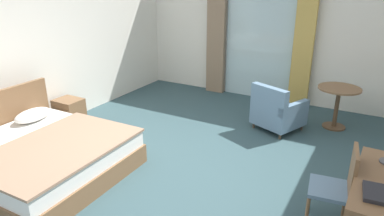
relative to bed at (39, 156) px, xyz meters
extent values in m
cube|color=#334C51|center=(1.54, 0.90, -0.32)|extent=(6.05, 7.66, 0.10)
cube|color=white|center=(1.54, 4.46, 1.16)|extent=(5.65, 0.12, 2.85)
cube|color=white|center=(-1.23, 0.90, 1.16)|extent=(0.12, 7.26, 2.85)
cube|color=silver|center=(1.37, 4.38, 0.99)|extent=(1.40, 0.02, 2.51)
cube|color=#897056|center=(0.45, 4.28, 1.01)|extent=(0.40, 0.10, 2.55)
cube|color=tan|center=(2.29, 4.28, 1.01)|extent=(0.37, 0.10, 2.55)
cube|color=brown|center=(0.07, 0.00, -0.14)|extent=(1.94, 1.90, 0.26)
cube|color=white|center=(0.07, 0.00, 0.10)|extent=(1.89, 1.84, 0.21)
cube|color=#99755B|center=(0.38, 0.01, 0.22)|extent=(1.29, 1.87, 0.03)
ellipsoid|color=white|center=(-0.63, 0.44, 0.29)|extent=(0.33, 0.57, 0.16)
cube|color=brown|center=(-0.87, 1.29, -0.02)|extent=(0.44, 0.37, 0.49)
cube|color=brown|center=(-0.87, 1.11, 0.08)|extent=(0.37, 0.01, 0.12)
cube|color=brown|center=(3.67, 1.29, 0.08)|extent=(0.06, 0.06, 0.70)
cube|color=slate|center=(3.42, 0.80, 0.16)|extent=(0.45, 0.47, 0.04)
cube|color=brown|center=(3.60, 0.82, 0.41)|extent=(0.09, 0.40, 0.46)
cylinder|color=brown|center=(3.22, 0.96, -0.06)|extent=(0.04, 0.04, 0.41)
cylinder|color=brown|center=(3.27, 0.58, -0.06)|extent=(0.04, 0.04, 0.41)
cylinder|color=brown|center=(3.58, 1.01, -0.06)|extent=(0.04, 0.04, 0.41)
cube|color=#232328|center=(3.81, 0.40, 0.48)|extent=(0.23, 0.32, 0.04)
cube|color=slate|center=(2.29, 2.94, -0.03)|extent=(0.89, 0.90, 0.28)
cube|color=slate|center=(2.18, 2.68, 0.33)|extent=(0.68, 0.37, 0.42)
cube|color=slate|center=(2.56, 2.83, 0.20)|extent=(0.36, 0.68, 0.16)
cube|color=slate|center=(2.02, 3.05, 0.20)|extent=(0.36, 0.68, 0.16)
cylinder|color=#4C3D2D|center=(2.66, 3.10, -0.22)|extent=(0.04, 0.04, 0.10)
cylinder|color=#4C3D2D|center=(2.14, 3.31, -0.22)|extent=(0.04, 0.04, 0.10)
cylinder|color=#4C3D2D|center=(2.44, 2.57, -0.22)|extent=(0.04, 0.04, 0.10)
cylinder|color=#4C3D2D|center=(1.92, 2.79, -0.22)|extent=(0.04, 0.04, 0.10)
cylinder|color=brown|center=(3.12, 3.49, 0.43)|extent=(0.69, 0.69, 0.03)
cylinder|color=brown|center=(3.12, 3.49, 0.08)|extent=(0.07, 0.07, 0.69)
cylinder|color=brown|center=(3.12, 3.49, -0.26)|extent=(0.38, 0.38, 0.02)
camera|label=1|loc=(3.67, -2.48, 2.18)|focal=32.39mm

